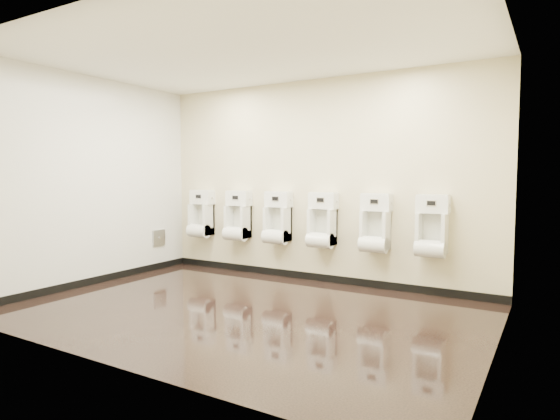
% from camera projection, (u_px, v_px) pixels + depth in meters
% --- Properties ---
extents(ground, '(5.00, 3.50, 0.00)m').
position_uv_depth(ground, '(244.00, 311.00, 5.11)').
color(ground, black).
rests_on(ground, ground).
extents(ceiling, '(5.00, 3.50, 0.00)m').
position_uv_depth(ceiling, '(243.00, 49.00, 4.91)').
color(ceiling, white).
extents(back_wall, '(5.00, 0.02, 2.80)m').
position_uv_depth(back_wall, '(316.00, 181.00, 6.51)').
color(back_wall, beige).
rests_on(back_wall, ground).
extents(front_wall, '(5.00, 0.02, 2.80)m').
position_uv_depth(front_wall, '(109.00, 185.00, 3.51)').
color(front_wall, beige).
rests_on(front_wall, ground).
extents(left_wall, '(0.02, 3.50, 2.80)m').
position_uv_depth(left_wall, '(91.00, 181.00, 6.28)').
color(left_wall, beige).
rests_on(left_wall, ground).
extents(right_wall, '(0.02, 3.50, 2.80)m').
position_uv_depth(right_wall, '(500.00, 185.00, 3.74)').
color(right_wall, beige).
rests_on(right_wall, ground).
extents(tile_overlay_left, '(0.01, 3.50, 2.80)m').
position_uv_depth(tile_overlay_left, '(91.00, 181.00, 6.28)').
color(tile_overlay_left, white).
rests_on(tile_overlay_left, ground).
extents(skirting_back, '(5.00, 0.02, 0.10)m').
position_uv_depth(skirting_back, '(315.00, 277.00, 6.60)').
color(skirting_back, black).
rests_on(skirting_back, ground).
extents(skirting_left, '(0.02, 3.50, 0.10)m').
position_uv_depth(skirting_left, '(95.00, 280.00, 6.37)').
color(skirting_left, black).
rests_on(skirting_left, ground).
extents(access_panel, '(0.04, 0.25, 0.25)m').
position_uv_depth(access_panel, '(159.00, 238.00, 7.37)').
color(access_panel, '#9E9EA3').
rests_on(access_panel, left_wall).
extents(urinal_0, '(0.40, 0.30, 0.74)m').
position_uv_depth(urinal_0, '(201.00, 217.00, 7.44)').
color(urinal_0, white).
rests_on(urinal_0, back_wall).
extents(urinal_1, '(0.40, 0.30, 0.74)m').
position_uv_depth(urinal_1, '(238.00, 220.00, 7.08)').
color(urinal_1, white).
rests_on(urinal_1, back_wall).
extents(urinal_2, '(0.40, 0.30, 0.74)m').
position_uv_depth(urinal_2, '(277.00, 222.00, 6.72)').
color(urinal_2, white).
rests_on(urinal_2, back_wall).
extents(urinal_3, '(0.40, 0.30, 0.74)m').
position_uv_depth(urinal_3, '(322.00, 224.00, 6.36)').
color(urinal_3, white).
rests_on(urinal_3, back_wall).
extents(urinal_4, '(0.40, 0.30, 0.74)m').
position_uv_depth(urinal_4, '(375.00, 228.00, 5.98)').
color(urinal_4, white).
rests_on(urinal_4, back_wall).
extents(urinal_5, '(0.40, 0.30, 0.74)m').
position_uv_depth(urinal_5, '(432.00, 231.00, 5.62)').
color(urinal_5, white).
rests_on(urinal_5, back_wall).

